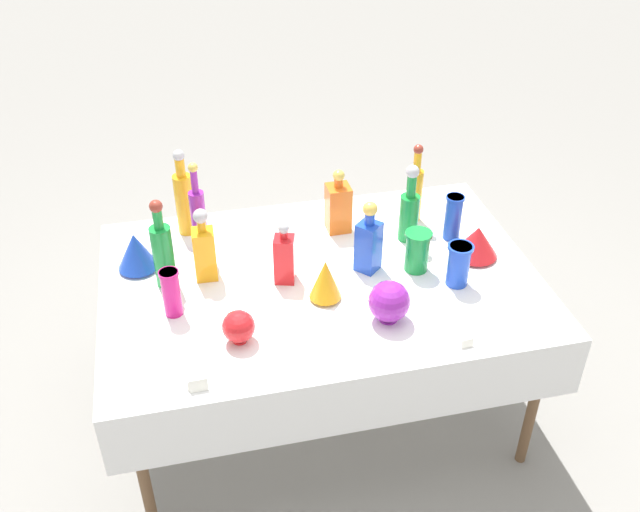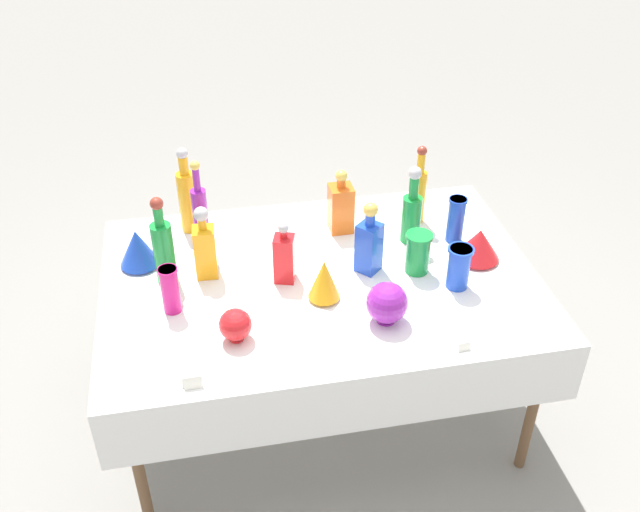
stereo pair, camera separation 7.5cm
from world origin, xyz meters
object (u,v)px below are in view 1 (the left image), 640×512
square_decanter_3 (285,257)px  fluted_vase_2 (477,241)px  slender_vase_2 (417,250)px  tall_bottle_0 (409,211)px  slender_vase_0 (453,216)px  tall_bottle_2 (163,251)px  tall_bottle_1 (184,199)px  slender_vase_3 (171,292)px  tall_bottle_3 (415,190)px  tall_bottle_4 (199,218)px  fluted_vase_0 (136,251)px  fluted_vase_1 (325,279)px  square_decanter_1 (369,241)px  round_bowl_0 (239,327)px  round_bowl_1 (389,301)px  slender_vase_1 (459,263)px  square_decanter_0 (338,206)px  square_decanter_2 (204,249)px

square_decanter_3 → fluted_vase_2: (0.81, -0.02, -0.03)m
slender_vase_2 → tall_bottle_0: bearing=80.2°
slender_vase_0 → tall_bottle_2: bearing=-177.2°
tall_bottle_1 → slender_vase_3: bearing=-99.4°
tall_bottle_2 → slender_vase_2: (1.00, -0.13, -0.06)m
tall_bottle_1 → slender_vase_3: size_ratio=2.06×
tall_bottle_2 → slender_vase_0: bearing=2.8°
tall_bottle_3 → tall_bottle_4: bearing=-176.5°
tall_bottle_2 → fluted_vase_0: 0.18m
tall_bottle_1 → fluted_vase_1: size_ratio=2.26×
square_decanter_1 → fluted_vase_0: 0.94m
slender_vase_2 → round_bowl_0: bearing=-160.0°
tall_bottle_3 → round_bowl_1: bearing=-116.1°
tall_bottle_2 → tall_bottle_4: tall_bottle_4 is taller
tall_bottle_2 → tall_bottle_4: size_ratio=0.90×
tall_bottle_2 → fluted_vase_0: tall_bottle_2 is taller
tall_bottle_3 → fluted_vase_0: (-1.23, -0.12, -0.06)m
tall_bottle_0 → square_decanter_3: size_ratio=1.33×
tall_bottle_2 → slender_vase_1: tall_bottle_2 is taller
slender_vase_3 → round_bowl_0: bearing=-43.5°
round_bowl_1 → fluted_vase_1: bearing=139.0°
square_decanter_1 → square_decanter_0: bearing=98.1°
tall_bottle_4 → slender_vase_0: 1.08m
square_decanter_2 → fluted_vase_0: (-0.27, 0.12, -0.04)m
tall_bottle_4 → fluted_vase_2: tall_bottle_4 is taller
tall_bottle_4 → tall_bottle_2: bearing=-130.3°
tall_bottle_4 → round_bowl_1: (0.64, -0.59, -0.09)m
tall_bottle_4 → slender_vase_2: (0.85, -0.31, -0.08)m
fluted_vase_1 → round_bowl_1: size_ratio=1.08×
tall_bottle_4 → square_decanter_2: tall_bottle_4 is taller
square_decanter_3 → slender_vase_2: 0.54m
tall_bottle_0 → slender_vase_3: 1.07m
tall_bottle_2 → slender_vase_0: tall_bottle_2 is taller
square_decanter_2 → round_bowl_0: size_ratio=2.49×
tall_bottle_0 → round_bowl_1: tall_bottle_0 is taller
tall_bottle_0 → fluted_vase_0: (-1.15, 0.03, -0.05)m
square_decanter_0 → slender_vase_3: square_decanter_0 is taller
slender_vase_1 → fluted_vase_2: slender_vase_1 is taller
fluted_vase_2 → round_bowl_0: bearing=-163.5°
square_decanter_0 → slender_vase_2: size_ratio=1.67×
slender_vase_1 → round_bowl_1: 0.37m
tall_bottle_0 → square_decanter_0: 0.31m
slender_vase_2 → fluted_vase_2: 0.28m
square_decanter_3 → tall_bottle_3: bearing=26.5°
slender_vase_3 → tall_bottle_1: bearing=80.6°
square_decanter_3 → slender_vase_3: 0.46m
tall_bottle_4 → square_decanter_1: 0.71m
square_decanter_3 → fluted_vase_2: bearing=-1.2°
square_decanter_1 → fluted_vase_2: size_ratio=1.75×
tall_bottle_1 → slender_vase_1: tall_bottle_1 is taller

